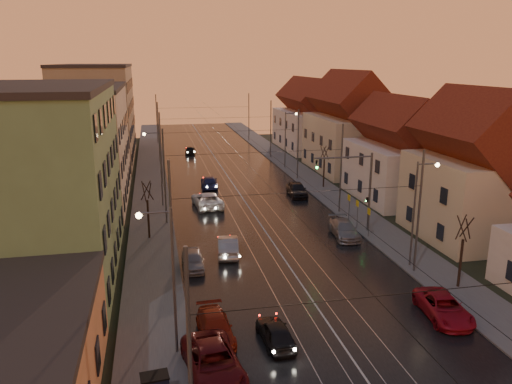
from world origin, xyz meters
TOP-DOWN VIEW (x-y plane):
  - ground at (0.00, 0.00)m, footprint 160.00×160.00m
  - road at (0.00, 40.00)m, footprint 16.00×120.00m
  - sidewalk_left at (-10.00, 40.00)m, footprint 4.00×120.00m
  - sidewalk_right at (10.00, 40.00)m, footprint 4.00×120.00m
  - tram_rail_0 at (-2.20, 40.00)m, footprint 0.06×120.00m
  - tram_rail_1 at (-0.77, 40.00)m, footprint 0.06×120.00m
  - tram_rail_2 at (0.77, 40.00)m, footprint 0.06×120.00m
  - tram_rail_3 at (2.20, 40.00)m, footprint 0.06×120.00m
  - apartment_left_1 at (-17.50, 14.00)m, footprint 10.00×18.00m
  - apartment_left_2 at (-17.50, 34.00)m, footprint 10.00×20.00m
  - apartment_left_3 at (-17.50, 58.00)m, footprint 10.00×24.00m
  - house_right_1 at (17.00, 15.00)m, footprint 8.67×10.20m
  - house_right_2 at (17.00, 28.00)m, footprint 9.18×12.24m
  - house_right_3 at (17.00, 43.00)m, footprint 9.18×14.28m
  - house_right_4 at (17.00, 61.00)m, footprint 9.18×16.32m
  - catenary_pole_l_0 at (-8.60, -6.00)m, footprint 0.16×0.16m
  - catenary_pole_l_1 at (-8.60, 9.00)m, footprint 0.16×0.16m
  - catenary_pole_r_1 at (8.60, 9.00)m, footprint 0.16×0.16m
  - catenary_pole_l_2 at (-8.60, 24.00)m, footprint 0.16×0.16m
  - catenary_pole_r_2 at (8.60, 24.00)m, footprint 0.16×0.16m
  - catenary_pole_l_3 at (-8.60, 39.00)m, footprint 0.16×0.16m
  - catenary_pole_r_3 at (8.60, 39.00)m, footprint 0.16×0.16m
  - catenary_pole_l_4 at (-8.60, 54.00)m, footprint 0.16×0.16m
  - catenary_pole_r_4 at (8.60, 54.00)m, footprint 0.16×0.16m
  - catenary_pole_l_5 at (-8.60, 72.00)m, footprint 0.16×0.16m
  - catenary_pole_r_5 at (8.60, 72.00)m, footprint 0.16×0.16m
  - street_lamp_0 at (-9.10, 2.00)m, footprint 1.75×0.32m
  - street_lamp_1 at (9.10, 10.00)m, footprint 1.75×0.32m
  - street_lamp_2 at (-9.10, 30.00)m, footprint 1.75×0.32m
  - street_lamp_3 at (9.10, 46.00)m, footprint 1.75×0.32m
  - traffic_light_mast at (7.99, 18.00)m, footprint 5.30×0.32m
  - bare_tree_0 at (-10.20, 20.00)m, footprint 1.09×1.09m
  - bare_tree_1 at (10.20, 6.00)m, footprint 1.09×1.09m
  - bare_tree_2 at (10.40, 34.00)m, footprint 1.09×1.09m
  - driving_car_0 at (-3.50, 1.92)m, footprint 1.73×3.86m
  - driving_car_1 at (-4.09, 15.16)m, footprint 2.12×4.68m
  - driving_car_2 at (-4.24, 28.72)m, footprint 3.15×5.88m
  - driving_car_3 at (-3.06, 37.00)m, footprint 2.22×4.85m
  - driving_car_4 at (-3.58, 60.01)m, footprint 1.94×4.05m
  - parked_left_1 at (-7.16, -0.31)m, footprint 3.06×5.62m
  - parked_left_2 at (-6.63, 3.17)m, footprint 1.98×4.41m
  - parked_left_3 at (-7.06, 12.99)m, footprint 1.63×3.91m
  - parked_right_0 at (6.98, 2.62)m, footprint 2.77×5.03m
  - parked_right_1 at (6.43, 17.19)m, footprint 2.43×5.01m
  - parked_right_2 at (6.23, 31.11)m, footprint 2.16×4.73m

SIDE VIEW (x-z plane):
  - ground at x=0.00m, z-range 0.00..0.00m
  - road at x=0.00m, z-range 0.00..0.04m
  - tram_rail_0 at x=-2.20m, z-range 0.04..0.07m
  - tram_rail_1 at x=-0.77m, z-range 0.04..0.07m
  - tram_rail_2 at x=0.77m, z-range 0.04..0.07m
  - tram_rail_3 at x=2.20m, z-range 0.04..0.07m
  - sidewalk_left at x=-10.00m, z-range 0.00..0.15m
  - sidewalk_right at x=10.00m, z-range 0.00..0.15m
  - parked_left_2 at x=-6.63m, z-range 0.00..1.26m
  - driving_car_0 at x=-3.50m, z-range 0.00..1.29m
  - parked_left_3 at x=-7.06m, z-range 0.00..1.32m
  - driving_car_4 at x=-3.58m, z-range 0.00..1.33m
  - parked_right_0 at x=6.98m, z-range 0.00..1.34m
  - driving_car_3 at x=-3.06m, z-range 0.00..1.37m
  - parked_right_1 at x=6.43m, z-range 0.00..1.40m
  - driving_car_1 at x=-4.09m, z-range 0.00..1.49m
  - parked_left_1 at x=-7.16m, z-range 0.00..1.50m
  - driving_car_2 at x=-4.24m, z-range 0.00..1.57m
  - parked_right_2 at x=6.23m, z-range 0.00..1.57m
  - bare_tree_0 at x=-10.20m, z-range -0.07..5.04m
  - bare_tree_1 at x=10.20m, z-range -0.07..5.04m
  - bare_tree_2 at x=10.40m, z-range -0.07..5.04m
  - catenary_pole_l_0 at x=-8.60m, z-range 0.00..9.00m
  - catenary_pole_l_1 at x=-8.60m, z-range 0.00..9.00m
  - catenary_pole_r_1 at x=8.60m, z-range 0.00..9.00m
  - catenary_pole_l_2 at x=-8.60m, z-range 0.00..9.00m
  - catenary_pole_r_2 at x=8.60m, z-range 0.00..9.00m
  - catenary_pole_l_3 at x=-8.60m, z-range 0.00..9.00m
  - catenary_pole_r_3 at x=8.60m, z-range 0.00..9.00m
  - catenary_pole_l_4 at x=-8.60m, z-range 0.00..9.00m
  - catenary_pole_r_4 at x=8.60m, z-range 0.00..9.00m
  - catenary_pole_l_5 at x=-8.60m, z-range 0.00..9.00m
  - catenary_pole_r_5 at x=8.60m, z-range 0.00..9.00m
  - traffic_light_mast at x=7.99m, z-range 1.00..8.20m
  - house_right_2 at x=17.00m, z-range 0.04..9.24m
  - street_lamp_0 at x=-9.10m, z-range 0.89..8.89m
  - street_lamp_1 at x=9.10m, z-range 0.89..8.89m
  - street_lamp_2 at x=-9.10m, z-range 0.89..8.89m
  - street_lamp_3 at x=9.10m, z-range 0.89..8.89m
  - house_right_4 at x=17.00m, z-range 0.05..10.05m
  - house_right_1 at x=17.00m, z-range 0.05..10.85m
  - house_right_3 at x=17.00m, z-range 0.05..11.55m
  - apartment_left_2 at x=-17.50m, z-range 0.00..12.00m
  - apartment_left_1 at x=-17.50m, z-range 0.00..13.00m
  - apartment_left_3 at x=-17.50m, z-range 0.00..14.00m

